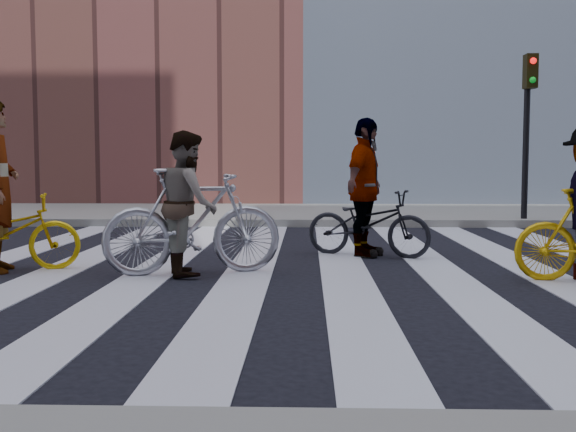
{
  "coord_description": "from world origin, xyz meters",
  "views": [
    {
      "loc": [
        0.12,
        -7.98,
        1.26
      ],
      "look_at": [
        -0.12,
        0.3,
        0.6
      ],
      "focal_mm": 42.0,
      "sensor_mm": 36.0,
      "label": 1
    }
  ],
  "objects_px": {
    "traffic_signal": "(528,110)",
    "rider_mid": "(188,203)",
    "bike_yellow_left": "(3,233)",
    "rider_rear": "(365,187)",
    "bike_silver_mid": "(193,222)",
    "bike_dark_rear": "(368,223)"
  },
  "relations": [
    {
      "from": "bike_silver_mid",
      "to": "rider_rear",
      "type": "height_order",
      "value": "rider_rear"
    },
    {
      "from": "bike_dark_rear",
      "to": "rider_rear",
      "type": "bearing_deg",
      "value": 112.93
    },
    {
      "from": "bike_dark_rear",
      "to": "bike_silver_mid",
      "type": "bearing_deg",
      "value": 149.07
    },
    {
      "from": "bike_yellow_left",
      "to": "rider_rear",
      "type": "bearing_deg",
      "value": -89.44
    },
    {
      "from": "bike_yellow_left",
      "to": "bike_dark_rear",
      "type": "xyz_separation_m",
      "value": [
        4.32,
        1.39,
        -0.0
      ]
    },
    {
      "from": "bike_yellow_left",
      "to": "rider_rear",
      "type": "relative_size",
      "value": 0.92
    },
    {
      "from": "bike_yellow_left",
      "to": "rider_mid",
      "type": "height_order",
      "value": "rider_mid"
    },
    {
      "from": "rider_mid",
      "to": "rider_rear",
      "type": "relative_size",
      "value": 0.87
    },
    {
      "from": "bike_silver_mid",
      "to": "bike_dark_rear",
      "type": "bearing_deg",
      "value": -69.78
    },
    {
      "from": "bike_silver_mid",
      "to": "bike_dark_rear",
      "type": "distance_m",
      "value": 2.6
    },
    {
      "from": "bike_yellow_left",
      "to": "bike_dark_rear",
      "type": "distance_m",
      "value": 4.54
    },
    {
      "from": "bike_silver_mid",
      "to": "rider_rear",
      "type": "relative_size",
      "value": 1.07
    },
    {
      "from": "bike_dark_rear",
      "to": "rider_rear",
      "type": "xyz_separation_m",
      "value": [
        -0.05,
        0.0,
        0.48
      ]
    },
    {
      "from": "rider_rear",
      "to": "rider_mid",
      "type": "bearing_deg",
      "value": 149.07
    },
    {
      "from": "bike_silver_mid",
      "to": "traffic_signal",
      "type": "bearing_deg",
      "value": -59.49
    },
    {
      "from": "traffic_signal",
      "to": "rider_mid",
      "type": "distance_m",
      "value": 8.23
    },
    {
      "from": "traffic_signal",
      "to": "rider_rear",
      "type": "relative_size",
      "value": 1.8
    },
    {
      "from": "traffic_signal",
      "to": "rider_mid",
      "type": "bearing_deg",
      "value": -133.82
    },
    {
      "from": "bike_dark_rear",
      "to": "rider_mid",
      "type": "height_order",
      "value": "rider_mid"
    },
    {
      "from": "traffic_signal",
      "to": "bike_dark_rear",
      "type": "distance_m",
      "value": 5.83
    },
    {
      "from": "bike_yellow_left",
      "to": "rider_rear",
      "type": "height_order",
      "value": "rider_rear"
    },
    {
      "from": "traffic_signal",
      "to": "rider_mid",
      "type": "height_order",
      "value": "traffic_signal"
    }
  ]
}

